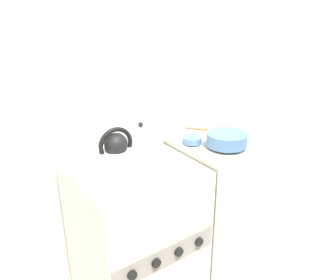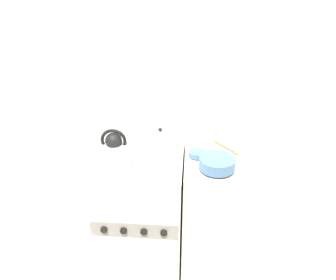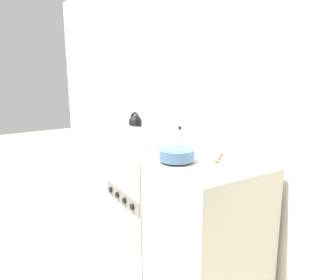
% 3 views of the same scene
% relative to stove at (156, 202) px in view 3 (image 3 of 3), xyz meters
% --- Properties ---
extents(ground_plane, '(12.00, 12.00, 0.00)m').
position_rel_stove_xyz_m(ground_plane, '(0.00, -0.29, -0.46)').
color(ground_plane, '#B2A893').
extents(wall_back, '(7.00, 0.06, 2.50)m').
position_rel_stove_xyz_m(wall_back, '(0.00, 0.37, 0.79)').
color(wall_back, silver).
rests_on(wall_back, ground_plane).
extents(stove, '(0.58, 0.61, 0.92)m').
position_rel_stove_xyz_m(stove, '(0.00, 0.00, 0.00)').
color(stove, beige).
rests_on(stove, ground_plane).
extents(counter, '(0.64, 0.59, 0.94)m').
position_rel_stove_xyz_m(counter, '(0.62, 0.00, 0.01)').
color(counter, beige).
rests_on(counter, ground_plane).
extents(kettle, '(0.23, 0.19, 0.26)m').
position_rel_stove_xyz_m(kettle, '(-0.13, -0.10, 0.56)').
color(kettle, silver).
rests_on(kettle, stove).
extents(cooking_pot, '(0.25, 0.25, 0.17)m').
position_rel_stove_xyz_m(cooking_pot, '(0.13, 0.13, 0.53)').
color(cooking_pot, silver).
rests_on(cooking_pot, stove).
extents(enamel_bowl, '(0.22, 0.22, 0.08)m').
position_rel_stove_xyz_m(enamel_bowl, '(0.50, -0.14, 0.53)').
color(enamel_bowl, '#4C729E').
rests_on(enamel_bowl, counter).
extents(small_ceramic_bowl, '(0.11, 0.11, 0.04)m').
position_rel_stove_xyz_m(small_ceramic_bowl, '(0.38, 0.00, 0.51)').
color(small_ceramic_bowl, '#4C729E').
rests_on(small_ceramic_bowl, counter).
extents(wooden_spoon, '(0.16, 0.20, 0.02)m').
position_rel_stove_xyz_m(wooden_spoon, '(0.59, 0.11, 0.49)').
color(wooden_spoon, olive).
rests_on(wooden_spoon, counter).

